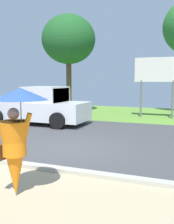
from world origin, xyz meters
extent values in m
cube|color=#424244|center=(0.00, 2.00, -0.05)|extent=(40.00, 8.00, 0.10)
cube|color=#629435|center=(0.00, 10.00, -0.05)|extent=(40.00, 8.00, 0.10)
cube|color=#B2AD9E|center=(0.00, -2.00, 0.05)|extent=(40.00, 0.24, 0.10)
cone|color=orange|center=(0.67, -3.54, 0.73)|extent=(0.60, 0.60, 1.45)
cylinder|color=orange|center=(0.67, -3.54, 1.12)|extent=(0.44, 0.44, 0.65)
sphere|color=tan|center=(0.67, -3.54, 1.59)|extent=(0.22, 0.22, 0.22)
cylinder|color=orange|center=(0.95, -3.54, 1.40)|extent=(0.24, 0.09, 0.45)
cylinder|color=orange|center=(0.41, -3.52, 1.16)|extent=(0.29, 0.08, 0.24)
cylinder|color=gray|center=(0.83, -3.54, 1.62)|extent=(0.02, 0.02, 0.75)
cone|color=#33569E|center=(0.83, -3.54, 1.96)|extent=(1.01, 1.01, 0.22)
cylinder|color=gray|center=(0.83, -3.54, 2.08)|extent=(0.02, 0.02, 0.10)
cube|color=beige|center=(0.37, -3.49, 1.25)|extent=(0.02, 0.11, 0.16)
cube|color=brown|center=(0.40, -3.59, 0.85)|extent=(0.12, 0.24, 0.30)
cube|color=silver|center=(-3.60, 4.04, 0.68)|extent=(5.20, 2.00, 0.90)
cube|color=silver|center=(-3.10, 4.04, 1.43)|extent=(1.80, 1.84, 0.90)
cube|color=#2D3842|center=(-2.25, 4.04, 1.43)|extent=(0.10, 1.70, 0.77)
cube|color=silver|center=(-4.90, 4.04, 1.23)|extent=(2.40, 2.00, 0.20)
cylinder|color=black|center=(-1.90, 5.04, 0.38)|extent=(0.76, 0.28, 0.76)
cylinder|color=black|center=(-1.90, 3.04, 0.38)|extent=(0.76, 0.28, 0.76)
cylinder|color=black|center=(-5.30, 5.04, 0.38)|extent=(0.76, 0.28, 0.76)
cylinder|color=slate|center=(0.87, 8.36, 1.10)|extent=(0.12, 0.12, 2.20)
cylinder|color=slate|center=(2.67, 8.36, 1.10)|extent=(0.12, 0.12, 2.20)
cube|color=silver|center=(1.77, 8.36, 2.80)|extent=(2.60, 0.10, 1.40)
cylinder|color=brown|center=(-4.15, 8.97, 1.88)|extent=(0.36, 0.36, 3.76)
ellipsoid|color=#1E5623|center=(-4.15, 8.97, 4.90)|extent=(3.58, 3.58, 3.26)
camera|label=1|loc=(3.74, -7.59, 2.21)|focal=42.93mm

